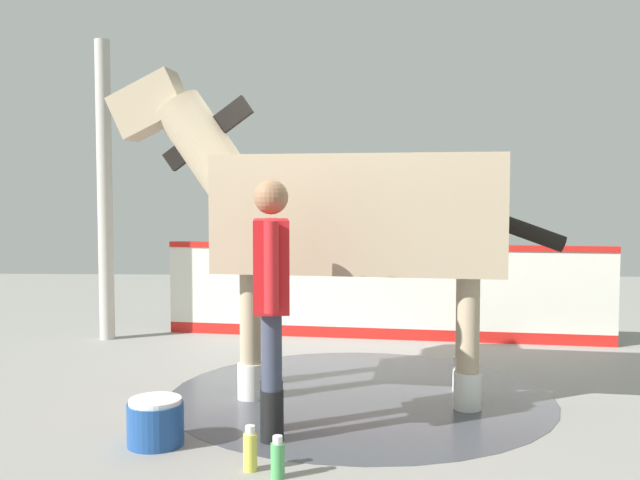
# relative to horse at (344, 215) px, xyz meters

# --- Properties ---
(ground_plane) EXTENTS (16.00, 16.00, 0.02)m
(ground_plane) POSITION_rel_horse_xyz_m (-0.25, 0.14, -1.40)
(ground_plane) COLOR gray
(wet_patch) EXTENTS (2.97, 2.97, 0.00)m
(wet_patch) POSITION_rel_horse_xyz_m (0.02, 0.13, -1.39)
(wet_patch) COLOR #42444C
(wet_patch) RESTS_ON ground
(barrier_wall) EXTENTS (0.70, 4.77, 1.03)m
(barrier_wall) POSITION_rel_horse_xyz_m (-2.16, 0.41, -0.92)
(barrier_wall) COLOR silver
(barrier_wall) RESTS_ON ground
(roof_post_near) EXTENTS (0.16, 0.16, 3.18)m
(roof_post_near) POSITION_rel_horse_xyz_m (-2.04, -2.56, 0.20)
(roof_post_near) COLOR #B7B2A8
(roof_post_near) RESTS_ON ground
(horse) EXTENTS (1.14, 3.52, 2.54)m
(horse) POSITION_rel_horse_xyz_m (0.00, 0.00, 0.00)
(horse) COLOR tan
(horse) RESTS_ON ground
(handler) EXTENTS (0.66, 0.27, 1.65)m
(handler) POSITION_rel_horse_xyz_m (0.98, -0.45, -0.45)
(handler) COLOR black
(handler) RESTS_ON ground
(wash_bucket) EXTENTS (0.35, 0.35, 0.29)m
(wash_bucket) POSITION_rel_horse_xyz_m (1.18, -1.16, -1.25)
(wash_bucket) COLOR #1E478C
(wash_bucket) RESTS_ON ground
(bottle_shampoo) EXTENTS (0.08, 0.08, 0.26)m
(bottle_shampoo) POSITION_rel_horse_xyz_m (1.57, -0.51, -1.28)
(bottle_shampoo) COLOR #D8CC4C
(bottle_shampoo) RESTS_ON ground
(bottle_spray) EXTENTS (0.08, 0.08, 0.24)m
(bottle_spray) POSITION_rel_horse_xyz_m (1.67, -0.35, -1.29)
(bottle_spray) COLOR #4CA559
(bottle_spray) RESTS_ON ground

